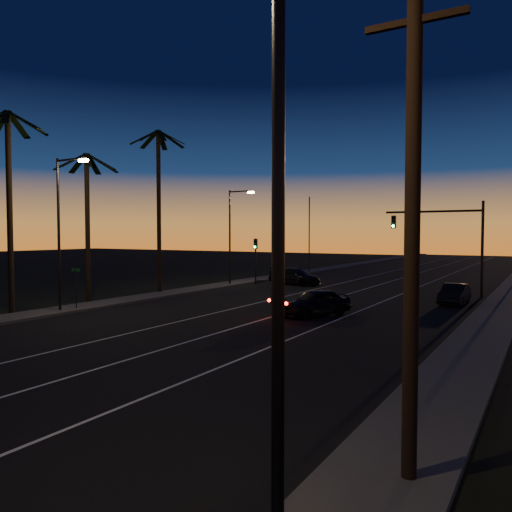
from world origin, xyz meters
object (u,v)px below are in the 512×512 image
Objects in this scene: lead_car at (315,302)px; right_car at (455,294)px; cross_car at (294,276)px; utility_pole at (413,196)px; signal_mast at (448,232)px.

lead_car is 1.27× the size of right_car.
right_car is (6.01, 8.87, -0.09)m from lead_car.
cross_car is at bearing 120.06° from lead_car.
utility_pole is 1.41× the size of signal_mast.
utility_pole is at bearing -81.53° from signal_mast.
right_car is at bearing -74.74° from signal_mast.
signal_mast is at bearing 105.26° from right_car.
utility_pole is 36.32m from cross_car.
signal_mast is 1.74× the size of right_car.
lead_car reaches higher than cross_car.
cross_car is at bearing 157.81° from right_car.
utility_pole is 19.44m from lead_car.
signal_mast is 1.31× the size of cross_car.
utility_pole is at bearing -60.83° from lead_car.
utility_pole is 1.85× the size of cross_car.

